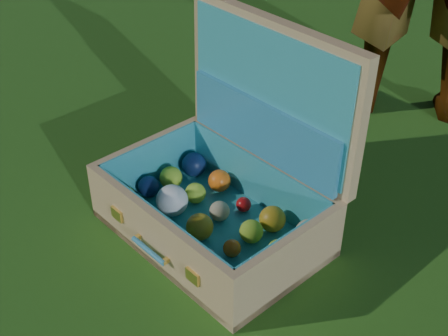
# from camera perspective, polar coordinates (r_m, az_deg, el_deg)

# --- Properties ---
(ground) EXTENTS (60.00, 60.00, 0.00)m
(ground) POSITION_cam_1_polar(r_m,az_deg,el_deg) (1.97, 2.40, -6.49)
(ground) COLOR #215114
(ground) RESTS_ON ground
(stray_ball) EXTENTS (0.08, 0.08, 0.08)m
(stray_ball) POSITION_cam_1_polar(r_m,az_deg,el_deg) (2.04, -8.30, -3.64)
(stray_ball) COLOR #477BB8
(stray_ball) RESTS_ON ground
(suitcase) EXTENTS (0.81, 0.71, 0.65)m
(suitcase) POSITION_cam_1_polar(r_m,az_deg,el_deg) (1.91, 0.59, -0.86)
(suitcase) COLOR tan
(suitcase) RESTS_ON ground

